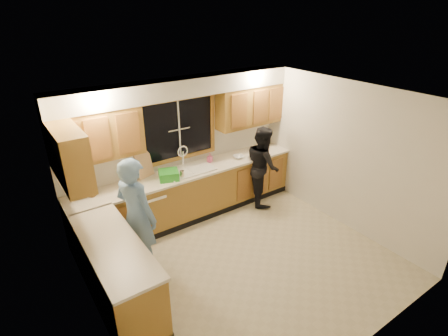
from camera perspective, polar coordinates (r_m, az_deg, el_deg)
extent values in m
plane|color=#BAAF8F|center=(5.51, 3.21, -15.12)|extent=(4.20, 4.20, 0.00)
plane|color=silver|center=(4.33, 4.02, 10.94)|extent=(4.20, 4.20, 0.00)
plane|color=silver|center=(6.25, -7.23, 3.29)|extent=(4.20, 0.00, 4.20)
plane|color=silver|center=(4.05, -21.11, -11.68)|extent=(0.00, 3.80, 3.80)
plane|color=silver|center=(6.20, 19.04, 1.88)|extent=(0.00, 3.80, 3.80)
cube|color=#A67830|center=(6.36, -5.56, -4.32)|extent=(4.20, 0.60, 0.88)
cube|color=#A67830|center=(4.86, -17.20, -16.20)|extent=(0.60, 1.90, 0.88)
cube|color=#EEE1C8|center=(6.14, -5.67, -0.64)|extent=(4.20, 0.63, 0.04)
cube|color=#EEE1C8|center=(4.58, -17.77, -11.80)|extent=(0.63, 1.90, 0.04)
cube|color=#A67830|center=(5.44, -20.10, 5.00)|extent=(1.35, 0.33, 0.75)
cube|color=#A67830|center=(6.68, 4.18, 10.07)|extent=(1.35, 0.33, 0.75)
cube|color=#A67830|center=(4.78, -23.84, 1.61)|extent=(0.33, 0.90, 0.75)
cube|color=silver|center=(5.78, -6.99, 12.92)|extent=(4.20, 0.35, 0.30)
cube|color=black|center=(6.12, -7.39, 6.31)|extent=(1.30, 0.01, 1.00)
cube|color=#A67830|center=(5.97, -7.63, 11.15)|extent=(1.44, 0.03, 0.07)
cube|color=#A67830|center=(6.31, -7.08, 1.69)|extent=(1.44, 0.03, 0.07)
cube|color=#A67830|center=(5.85, -13.28, 4.93)|extent=(0.07, 0.03, 1.00)
cube|color=#A67830|center=(6.44, -1.92, 7.47)|extent=(0.07, 0.03, 1.00)
cube|color=white|center=(6.13, -5.75, -0.33)|extent=(0.86, 0.52, 0.03)
cube|color=white|center=(6.09, -7.43, -1.58)|extent=(0.38, 0.42, 0.18)
cube|color=white|center=(6.27, -4.04, -0.60)|extent=(0.38, 0.42, 0.18)
cylinder|color=white|center=(6.23, -6.71, 1.56)|extent=(0.04, 0.04, 0.28)
torus|color=white|center=(6.18, -6.78, 2.75)|extent=(0.21, 0.03, 0.21)
cube|color=white|center=(6.07, -12.53, -6.78)|extent=(0.60, 0.56, 0.82)
cube|color=white|center=(4.44, -14.67, -20.37)|extent=(0.58, 0.75, 0.90)
imported|color=#6F9CD2|center=(5.02, -14.05, -7.79)|extent=(0.65, 0.77, 1.79)
imported|color=black|center=(6.68, 6.30, 0.39)|extent=(0.83, 0.92, 1.54)
cube|color=#9B642A|center=(5.64, -20.79, -3.31)|extent=(0.15, 0.15, 0.21)
cube|color=tan|center=(5.96, -12.90, 0.48)|extent=(0.34, 0.21, 0.42)
cube|color=#289025|center=(5.86, -9.02, -1.14)|extent=(0.40, 0.39, 0.15)
imported|color=#D95288|center=(6.41, -2.33, 1.68)|extent=(0.10, 0.10, 0.17)
imported|color=silver|center=(6.60, 2.37, 1.83)|extent=(0.23, 0.23, 0.05)
cylinder|color=beige|center=(5.87, -6.86, -1.02)|extent=(0.08, 0.08, 0.13)
cylinder|color=beige|center=(5.90, -6.81, -1.00)|extent=(0.08, 0.08, 0.11)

